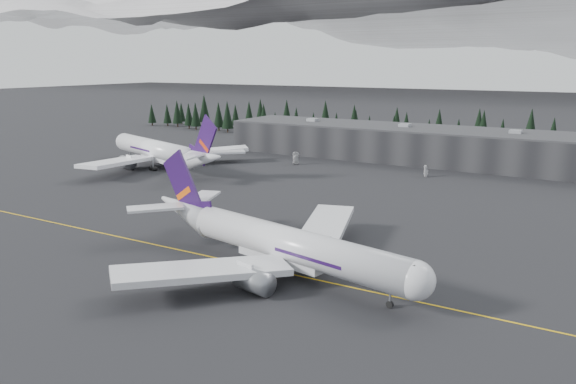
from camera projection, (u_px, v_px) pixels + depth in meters
The scene contains 8 objects.
ground at pixel (235, 258), 107.95m from camera, with size 1400.00×1400.00×0.00m, color black.
taxiline at pixel (229, 261), 106.27m from camera, with size 400.00×0.40×0.02m, color gold.
terminal at pixel (430, 145), 211.35m from camera, with size 160.00×30.00×12.60m.
treeline at pixel (455, 131), 242.11m from camera, with size 360.00×20.00×15.00m, color black.
jet_main at pixel (272, 240), 101.13m from camera, with size 64.76×59.21×19.25m.
jet_parked at pixel (163, 152), 197.49m from camera, with size 69.24×62.24×20.96m.
gse_vehicle_a at pixel (296, 163), 205.88m from camera, with size 2.20×4.78×1.33m, color #BDBDBF.
gse_vehicle_b at pixel (426, 175), 183.75m from camera, with size 1.58×3.94×1.34m, color silver.
Camera 1 is at (60.78, -82.89, 36.76)m, focal length 35.00 mm.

